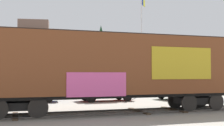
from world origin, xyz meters
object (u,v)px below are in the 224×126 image
object	(u,v)px
freight_car	(115,66)
parked_car_red	(105,90)
flagpole	(142,34)
parked_car_blue	(24,90)
parked_car_green	(183,88)

from	to	relation	value
freight_car	parked_car_red	distance (m)	6.74
flagpole	parked_car_red	xyz separation A→B (m)	(-4.77, -5.03, -4.90)
flagpole	parked_car_blue	bearing A→B (deg)	-157.08
flagpole	parked_car_red	size ratio (longest dim) A/B	2.29
parked_car_green	parked_car_blue	bearing A→B (deg)	178.27
freight_car	parked_car_green	xyz separation A→B (m)	(7.42, 6.73, -1.48)
parked_car_blue	parked_car_red	bearing A→B (deg)	-6.07
freight_car	flagpole	world-z (taller)	flagpole
freight_car	flagpole	size ratio (longest dim) A/B	1.61
parked_car_blue	parked_car_green	size ratio (longest dim) A/B	1.02
freight_car	parked_car_blue	distance (m)	8.64
parked_car_red	parked_car_green	xyz separation A→B (m)	(6.43, 0.24, 0.04)
parked_car_blue	parked_car_red	xyz separation A→B (m)	(5.69, -0.60, -0.03)
parked_car_green	freight_car	bearing A→B (deg)	-137.77
freight_car	parked_car_green	size ratio (longest dim) A/B	3.26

